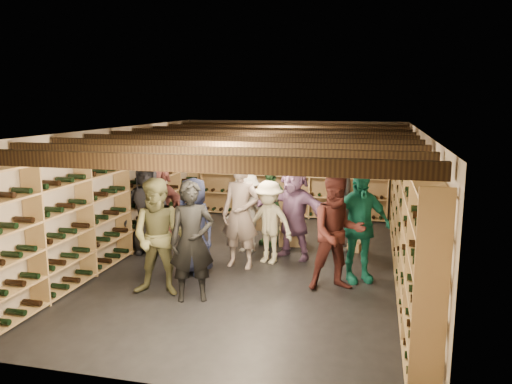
{
  "coord_description": "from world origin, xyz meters",
  "views": [
    {
      "loc": [
        2.02,
        -8.35,
        2.91
      ],
      "look_at": [
        -0.04,
        0.2,
        1.28
      ],
      "focal_mm": 35.0,
      "sensor_mm": 36.0,
      "label": 1
    }
  ],
  "objects_px": {
    "crate_loose": "(348,245)",
    "person_11": "(293,210)",
    "person_12": "(341,212)",
    "person_5": "(159,203)",
    "person_2": "(160,237)",
    "person_3": "(269,222)",
    "person_4": "(359,226)",
    "person_6": "(194,226)",
    "crate_stack_right": "(258,218)",
    "person_0": "(147,208)",
    "person_9": "(247,213)",
    "crate_stack_left": "(292,233)",
    "person_8": "(337,233)",
    "person_10": "(270,205)",
    "person_1": "(192,241)",
    "person_7": "(241,215)"
  },
  "relations": [
    {
      "from": "person_3",
      "to": "person_5",
      "type": "distance_m",
      "value": 2.46
    },
    {
      "from": "person_2",
      "to": "person_3",
      "type": "xyz_separation_m",
      "value": [
        1.27,
        1.86,
        -0.14
      ]
    },
    {
      "from": "person_5",
      "to": "person_9",
      "type": "relative_size",
      "value": 1.13
    },
    {
      "from": "person_2",
      "to": "person_5",
      "type": "relative_size",
      "value": 1.03
    },
    {
      "from": "person_11",
      "to": "person_5",
      "type": "bearing_deg",
      "value": -163.58
    },
    {
      "from": "person_7",
      "to": "person_12",
      "type": "height_order",
      "value": "person_7"
    },
    {
      "from": "person_0",
      "to": "person_8",
      "type": "distance_m",
      "value": 3.84
    },
    {
      "from": "person_4",
      "to": "person_11",
      "type": "bearing_deg",
      "value": 117.01
    },
    {
      "from": "person_6",
      "to": "person_12",
      "type": "relative_size",
      "value": 1.09
    },
    {
      "from": "crate_stack_left",
      "to": "person_11",
      "type": "distance_m",
      "value": 1.03
    },
    {
      "from": "person_11",
      "to": "person_12",
      "type": "distance_m",
      "value": 1.12
    },
    {
      "from": "crate_stack_left",
      "to": "crate_loose",
      "type": "relative_size",
      "value": 1.13
    },
    {
      "from": "crate_loose",
      "to": "person_11",
      "type": "bearing_deg",
      "value": -142.92
    },
    {
      "from": "crate_stack_right",
      "to": "person_0",
      "type": "height_order",
      "value": "person_0"
    },
    {
      "from": "person_1",
      "to": "person_5",
      "type": "relative_size",
      "value": 1.02
    },
    {
      "from": "person_1",
      "to": "person_5",
      "type": "xyz_separation_m",
      "value": [
        -1.66,
        2.54,
        -0.02
      ]
    },
    {
      "from": "person_4",
      "to": "person_6",
      "type": "bearing_deg",
      "value": 160.98
    },
    {
      "from": "crate_loose",
      "to": "person_10",
      "type": "bearing_deg",
      "value": 180.0
    },
    {
      "from": "crate_stack_left",
      "to": "person_0",
      "type": "height_order",
      "value": "person_0"
    },
    {
      "from": "person_7",
      "to": "person_11",
      "type": "relative_size",
      "value": 1.05
    },
    {
      "from": "person_4",
      "to": "person_12",
      "type": "relative_size",
      "value": 1.22
    },
    {
      "from": "person_12",
      "to": "person_8",
      "type": "bearing_deg",
      "value": -77.8
    },
    {
      "from": "person_5",
      "to": "person_9",
      "type": "xyz_separation_m",
      "value": [
        1.85,
        -0.08,
        -0.1
      ]
    },
    {
      "from": "crate_loose",
      "to": "person_1",
      "type": "xyz_separation_m",
      "value": [
        -2.09,
        -3.08,
        0.8
      ]
    },
    {
      "from": "person_6",
      "to": "person_10",
      "type": "height_order",
      "value": "person_6"
    },
    {
      "from": "person_8",
      "to": "person_11",
      "type": "height_order",
      "value": "person_8"
    },
    {
      "from": "person_0",
      "to": "person_2",
      "type": "xyz_separation_m",
      "value": [
        1.12,
        -1.91,
        0.01
      ]
    },
    {
      "from": "person_2",
      "to": "person_4",
      "type": "height_order",
      "value": "person_4"
    },
    {
      "from": "person_8",
      "to": "person_9",
      "type": "height_order",
      "value": "person_8"
    },
    {
      "from": "person_10",
      "to": "person_11",
      "type": "relative_size",
      "value": 0.9
    },
    {
      "from": "person_6",
      "to": "person_9",
      "type": "bearing_deg",
      "value": 81.03
    },
    {
      "from": "crate_loose",
      "to": "person_12",
      "type": "relative_size",
      "value": 0.33
    },
    {
      "from": "crate_loose",
      "to": "person_8",
      "type": "relative_size",
      "value": 0.28
    },
    {
      "from": "crate_stack_left",
      "to": "person_1",
      "type": "relative_size",
      "value": 0.32
    },
    {
      "from": "person_2",
      "to": "person_8",
      "type": "xyz_separation_m",
      "value": [
        2.57,
        0.83,
        0.01
      ]
    },
    {
      "from": "person_2",
      "to": "crate_stack_left",
      "type": "bearing_deg",
      "value": 57.6
    },
    {
      "from": "crate_stack_left",
      "to": "person_5",
      "type": "relative_size",
      "value": 0.32
    },
    {
      "from": "crate_loose",
      "to": "person_10",
      "type": "height_order",
      "value": "person_10"
    },
    {
      "from": "person_1",
      "to": "person_9",
      "type": "distance_m",
      "value": 2.47
    },
    {
      "from": "crate_stack_right",
      "to": "person_4",
      "type": "distance_m",
      "value": 3.78
    },
    {
      "from": "crate_stack_left",
      "to": "person_6",
      "type": "relative_size",
      "value": 0.34
    },
    {
      "from": "person_1",
      "to": "crate_stack_right",
      "type": "bearing_deg",
      "value": 68.56
    },
    {
      "from": "person_8",
      "to": "person_11",
      "type": "distance_m",
      "value": 1.69
    },
    {
      "from": "person_3",
      "to": "person_4",
      "type": "bearing_deg",
      "value": -0.7
    },
    {
      "from": "person_0",
      "to": "person_1",
      "type": "relative_size",
      "value": 0.99
    },
    {
      "from": "person_12",
      "to": "person_5",
      "type": "bearing_deg",
      "value": -161.66
    },
    {
      "from": "crate_stack_left",
      "to": "person_3",
      "type": "distance_m",
      "value": 1.31
    },
    {
      "from": "person_6",
      "to": "person_8",
      "type": "height_order",
      "value": "person_8"
    },
    {
      "from": "person_5",
      "to": "person_12",
      "type": "bearing_deg",
      "value": 28.24
    },
    {
      "from": "crate_stack_left",
      "to": "person_7",
      "type": "height_order",
      "value": "person_7"
    }
  ]
}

